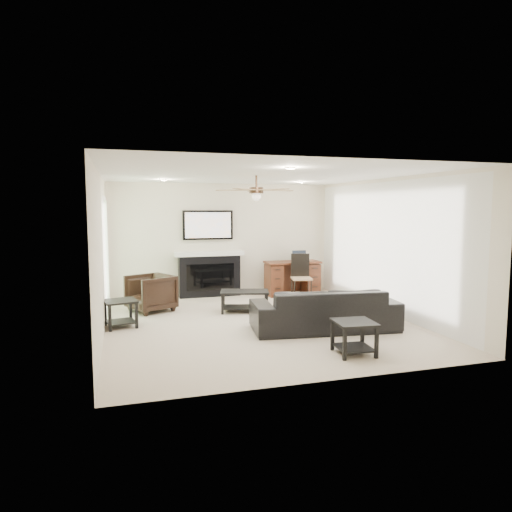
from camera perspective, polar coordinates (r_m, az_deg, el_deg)
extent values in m
plane|color=beige|center=(7.88, 0.25, -8.35)|extent=(5.50, 5.50, 0.00)
cube|color=white|center=(7.65, 0.26, 10.10)|extent=(5.00, 5.50, 0.04)
cube|color=beige|center=(10.32, -4.15, 2.08)|extent=(5.00, 0.04, 2.50)
cube|color=beige|center=(5.11, 9.17, -1.98)|extent=(5.00, 0.04, 2.50)
cube|color=beige|center=(7.35, -18.77, 0.19)|extent=(0.04, 5.50, 2.50)
cube|color=beige|center=(8.71, 16.20, 1.14)|extent=(0.04, 5.50, 2.50)
cube|color=white|center=(8.77, 15.57, 1.06)|extent=(0.04, 5.10, 2.40)
cube|color=#93BC89|center=(8.91, -18.12, -0.11)|extent=(0.04, 1.80, 2.10)
cylinder|color=#382619|center=(7.73, 0.04, 8.20)|extent=(1.40, 1.40, 0.30)
imported|color=black|center=(7.46, 8.56, -6.57)|extent=(2.41, 1.17, 0.68)
imported|color=black|center=(8.90, -13.04, -4.53)|extent=(1.02, 1.01, 0.70)
cube|color=black|center=(8.66, -1.43, -5.68)|extent=(1.00, 0.72, 0.40)
cube|color=black|center=(6.34, 12.14, -9.96)|extent=(0.57, 0.57, 0.45)
cube|color=black|center=(7.88, -16.57, -6.92)|extent=(0.59, 0.59, 0.45)
cube|color=black|center=(10.11, -5.87, 0.30)|extent=(1.52, 0.34, 1.91)
cube|color=#39190E|center=(10.35, 4.55, -2.76)|extent=(1.22, 0.56, 0.76)
cube|color=black|center=(9.83, 5.71, -2.62)|extent=(0.50, 0.52, 0.97)
cube|color=black|center=(10.34, 5.65, -0.01)|extent=(0.33, 0.24, 0.23)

